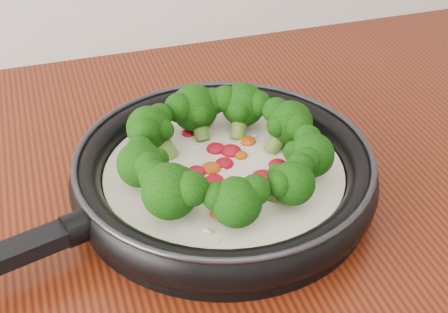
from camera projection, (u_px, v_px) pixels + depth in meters
name	position (u px, v px, depth m)	size (l,w,h in m)	color
skillet	(221.00, 170.00, 0.67)	(0.52, 0.39, 0.09)	black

